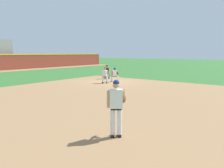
% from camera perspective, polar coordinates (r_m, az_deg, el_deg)
% --- Properties ---
extents(ground_plane, '(160.00, 160.00, 0.00)m').
position_cam_1_polar(ground_plane, '(20.57, -0.85, 0.59)').
color(ground_plane, '#336B2D').
extents(infield_dirt_patch, '(18.00, 18.00, 0.01)m').
position_cam_1_polar(infield_dirt_patch, '(13.82, -0.36, -3.09)').
color(infield_dirt_patch, '#9E754C').
rests_on(infield_dirt_patch, ground).
extents(warning_track_strip, '(48.00, 3.20, 0.01)m').
position_cam_1_polar(warning_track_strip, '(36.41, -26.53, 3.01)').
color(warning_track_strip, '#9E754C').
rests_on(warning_track_strip, ground).
extents(first_base_bag, '(0.38, 0.38, 0.09)m').
position_cam_1_polar(first_base_bag, '(20.56, -0.85, 0.71)').
color(first_base_bag, white).
rests_on(first_base_bag, ground).
extents(baseball, '(0.07, 0.07, 0.07)m').
position_cam_1_polar(baseball, '(15.89, 1.38, -1.51)').
color(baseball, white).
rests_on(baseball, ground).
extents(pitcher, '(0.85, 0.57, 1.86)m').
position_cam_1_polar(pitcher, '(6.97, 1.20, -5.41)').
color(pitcher, black).
rests_on(pitcher, ground).
extents(first_baseman, '(0.79, 1.06, 1.34)m').
position_cam_1_polar(first_baseman, '(20.69, 0.78, 2.67)').
color(first_baseman, black).
rests_on(first_baseman, ground).
extents(baserunner, '(0.56, 0.66, 1.46)m').
position_cam_1_polar(baserunner, '(19.53, -1.88, 2.52)').
color(baserunner, black).
rests_on(baserunner, ground).
extents(umpire, '(0.66, 0.68, 1.46)m').
position_cam_1_polar(umpire, '(22.88, -1.33, 3.34)').
color(umpire, black).
rests_on(umpire, ground).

